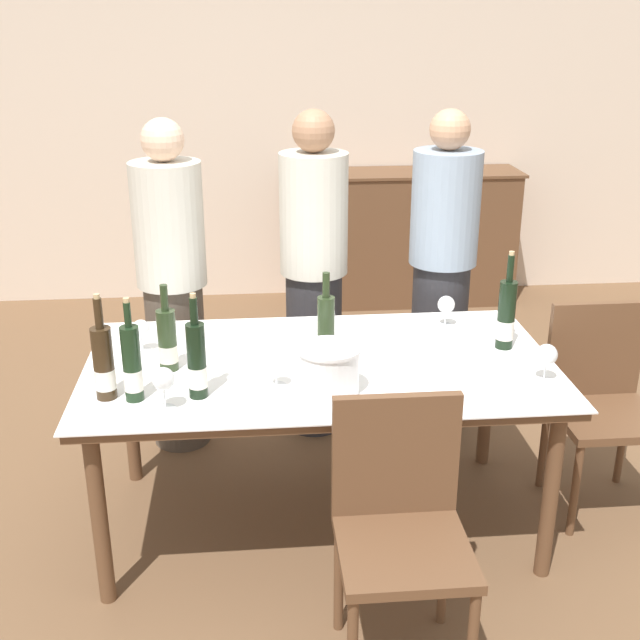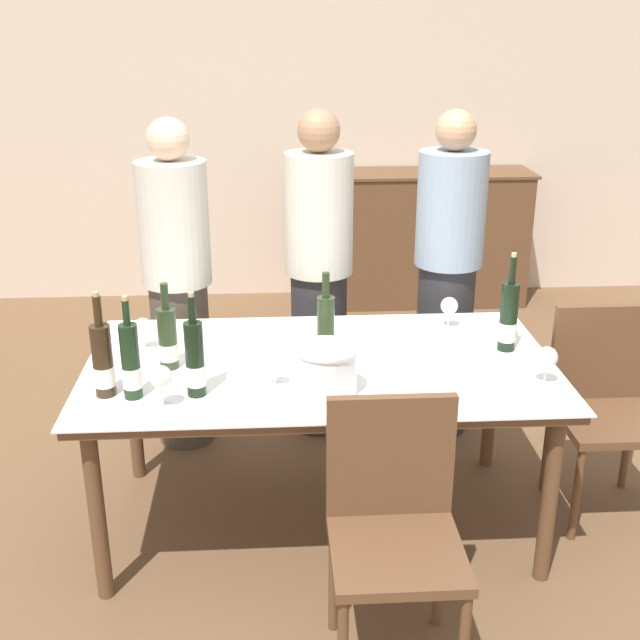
# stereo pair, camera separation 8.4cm
# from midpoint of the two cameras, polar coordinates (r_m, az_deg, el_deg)

# --- Properties ---
(ground_plane) EXTENTS (12.00, 12.00, 0.00)m
(ground_plane) POSITION_cam_midpoint_polar(r_m,az_deg,el_deg) (3.55, -0.70, -14.08)
(ground_plane) COLOR brown
(back_wall) EXTENTS (8.00, 0.10, 2.80)m
(back_wall) POSITION_cam_midpoint_polar(r_m,az_deg,el_deg) (5.98, -3.14, 14.88)
(back_wall) COLOR beige
(back_wall) RESTS_ON ground_plane
(sideboard_cabinet) EXTENTS (1.61, 0.46, 0.97)m
(sideboard_cabinet) POSITION_cam_midpoint_polar(r_m,az_deg,el_deg) (5.97, 5.79, 5.88)
(sideboard_cabinet) COLOR brown
(sideboard_cabinet) RESTS_ON ground_plane
(dining_table) EXTENTS (1.85, 1.02, 0.75)m
(dining_table) POSITION_cam_midpoint_polar(r_m,az_deg,el_deg) (3.21, -0.75, -4.08)
(dining_table) COLOR brown
(dining_table) RESTS_ON ground_plane
(ice_bucket) EXTENTS (0.23, 0.23, 0.18)m
(ice_bucket) POSITION_cam_midpoint_polar(r_m,az_deg,el_deg) (2.90, -0.19, -3.47)
(ice_bucket) COLOR white
(ice_bucket) RESTS_ON dining_table
(wine_bottle_0) EXTENTS (0.07, 0.07, 0.41)m
(wine_bottle_0) POSITION_cam_midpoint_polar(r_m,az_deg,el_deg) (3.35, 12.40, 0.28)
(wine_bottle_0) COLOR black
(wine_bottle_0) RESTS_ON dining_table
(wine_bottle_1) EXTENTS (0.07, 0.07, 0.38)m
(wine_bottle_1) POSITION_cam_midpoint_polar(r_m,az_deg,el_deg) (3.10, -0.35, -0.96)
(wine_bottle_1) COLOR #28381E
(wine_bottle_1) RESTS_ON dining_table
(wine_bottle_2) EXTENTS (0.08, 0.08, 0.35)m
(wine_bottle_2) POSITION_cam_midpoint_polar(r_m,az_deg,el_deg) (3.14, -11.56, -1.48)
(wine_bottle_2) COLOR #28381E
(wine_bottle_2) RESTS_ON dining_table
(wine_bottle_3) EXTENTS (0.07, 0.07, 0.39)m
(wine_bottle_3) POSITION_cam_midpoint_polar(r_m,az_deg,el_deg) (2.92, -14.03, -3.15)
(wine_bottle_3) COLOR black
(wine_bottle_3) RESTS_ON dining_table
(wine_bottle_4) EXTENTS (0.08, 0.08, 0.40)m
(wine_bottle_4) POSITION_cam_midpoint_polar(r_m,az_deg,el_deg) (2.96, -15.92, -3.03)
(wine_bottle_4) COLOR #332314
(wine_bottle_4) RESTS_ON dining_table
(wine_bottle_5) EXTENTS (0.07, 0.07, 0.39)m
(wine_bottle_5) POSITION_cam_midpoint_polar(r_m,az_deg,el_deg) (2.89, -9.59, -2.95)
(wine_bottle_5) COLOR black
(wine_bottle_5) RESTS_ON dining_table
(wine_glass_0) EXTENTS (0.08, 0.08, 0.15)m
(wine_glass_0) POSITION_cam_midpoint_polar(r_m,az_deg,el_deg) (3.10, 15.06, -2.46)
(wine_glass_0) COLOR white
(wine_glass_0) RESTS_ON dining_table
(wine_glass_1) EXTENTS (0.08, 0.08, 0.13)m
(wine_glass_1) POSITION_cam_midpoint_polar(r_m,az_deg,el_deg) (2.96, -3.97, -3.18)
(wine_glass_1) COLOR white
(wine_glass_1) RESTS_ON dining_table
(wine_glass_2) EXTENTS (0.08, 0.08, 0.14)m
(wine_glass_2) POSITION_cam_midpoint_polar(r_m,az_deg,el_deg) (3.55, 8.29, 1.03)
(wine_glass_2) COLOR white
(wine_glass_2) RESTS_ON dining_table
(wine_glass_3) EXTENTS (0.07, 0.07, 0.14)m
(wine_glass_3) POSITION_cam_midpoint_polar(r_m,az_deg,el_deg) (3.34, -13.32, -0.69)
(wine_glass_3) COLOR white
(wine_glass_3) RESTS_ON dining_table
(wine_glass_4) EXTENTS (0.08, 0.08, 0.16)m
(wine_glass_4) POSITION_cam_midpoint_polar(r_m,az_deg,el_deg) (2.83, -11.93, -4.24)
(wine_glass_4) COLOR white
(wine_glass_4) RESTS_ON dining_table
(chair_right_end) EXTENTS (0.42, 0.42, 0.89)m
(chair_right_end) POSITION_cam_midpoint_polar(r_m,az_deg,el_deg) (3.65, 18.71, -4.96)
(chair_right_end) COLOR brown
(chair_right_end) RESTS_ON ground_plane
(chair_near_front) EXTENTS (0.42, 0.42, 0.91)m
(chair_near_front) POSITION_cam_midpoint_polar(r_m,az_deg,el_deg) (2.67, 4.78, -13.74)
(chair_near_front) COLOR brown
(chair_near_front) RESTS_ON ground_plane
(person_host) EXTENTS (0.33, 0.33, 1.61)m
(person_host) POSITION_cam_midpoint_polar(r_m,az_deg,el_deg) (3.89, -11.03, 2.09)
(person_host) COLOR #51473D
(person_host) RESTS_ON ground_plane
(person_guest_left) EXTENTS (0.33, 0.33, 1.63)m
(person_guest_left) POSITION_cam_midpoint_polar(r_m,az_deg,el_deg) (3.96, -1.05, 3.02)
(person_guest_left) COLOR #2D2D33
(person_guest_left) RESTS_ON ground_plane
(person_guest_right) EXTENTS (0.33, 0.33, 1.63)m
(person_guest_right) POSITION_cam_midpoint_polar(r_m,az_deg,el_deg) (4.00, 8.04, 2.97)
(person_guest_right) COLOR #2D2D33
(person_guest_right) RESTS_ON ground_plane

